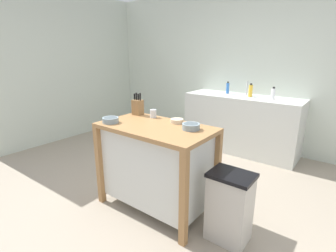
{
  "coord_description": "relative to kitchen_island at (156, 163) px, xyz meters",
  "views": [
    {
      "loc": [
        1.52,
        -1.84,
        1.59
      ],
      "look_at": [
        -0.01,
        0.16,
        0.85
      ],
      "focal_mm": 27.05,
      "sensor_mm": 36.0,
      "label": 1
    }
  ],
  "objects": [
    {
      "name": "bowl_ceramic_small",
      "position": [
        0.11,
        0.21,
        0.42
      ],
      "size": [
        0.13,
        0.13,
        0.04
      ],
      "color": "beige",
      "rests_on": "kitchen_island"
    },
    {
      "name": "bottle_hand_soap",
      "position": [
        -0.25,
        2.15,
        0.5
      ],
      "size": [
        0.05,
        0.05,
        0.2
      ],
      "color": "blue",
      "rests_on": "sink_counter"
    },
    {
      "name": "bottle_spray_cleaner",
      "position": [
        0.17,
        2.08,
        0.5
      ],
      "size": [
        0.06,
        0.06,
        0.2
      ],
      "color": "yellow",
      "rests_on": "sink_counter"
    },
    {
      "name": "sink_faucet",
      "position": [
        0.06,
        2.21,
        0.52
      ],
      "size": [
        0.02,
        0.02,
        0.22
      ],
      "color": "#B7BCC1",
      "rests_on": "sink_counter"
    },
    {
      "name": "knife_block",
      "position": [
        -0.45,
        0.22,
        0.49
      ],
      "size": [
        0.11,
        0.09,
        0.25
      ],
      "color": "olive",
      "rests_on": "kitchen_island"
    },
    {
      "name": "trash_bin",
      "position": [
        0.81,
        0.01,
        -0.18
      ],
      "size": [
        0.36,
        0.28,
        0.63
      ],
      "color": "#B7B2A8",
      "rests_on": "ground"
    },
    {
      "name": "sink_counter",
      "position": [
        0.06,
        2.07,
        -0.04
      ],
      "size": [
        1.8,
        0.6,
        0.91
      ],
      "color": "silver",
      "rests_on": "ground"
    },
    {
      "name": "bottle_dish_soap",
      "position": [
        0.51,
        2.05,
        0.5
      ],
      "size": [
        0.05,
        0.05,
        0.19
      ],
      "color": "white",
      "rests_on": "sink_counter"
    },
    {
      "name": "wall_back",
      "position": [
        0.01,
        2.42,
        0.8
      ],
      "size": [
        5.69,
        0.1,
        2.6
      ],
      "primitive_type": "cube",
      "color": "silver",
      "rests_on": "ground"
    },
    {
      "name": "bowl_ceramic_wide",
      "position": [
        0.34,
        0.1,
        0.42
      ],
      "size": [
        0.16,
        0.16,
        0.06
      ],
      "color": "gray",
      "rests_on": "kitchen_island"
    },
    {
      "name": "wall_left",
      "position": [
        -2.84,
        0.93,
        0.8
      ],
      "size": [
        0.1,
        2.98,
        2.6
      ],
      "primitive_type": "cube",
      "color": "beige",
      "rests_on": "ground"
    },
    {
      "name": "ground_plane",
      "position": [
        0.01,
        0.04,
        -0.5
      ],
      "size": [
        6.69,
        6.69,
        0.0
      ],
      "primitive_type": "plane",
      "color": "gray",
      "rests_on": "ground"
    },
    {
      "name": "drinking_cup",
      "position": [
        -0.22,
        0.23,
        0.44
      ],
      "size": [
        0.07,
        0.07,
        0.09
      ],
      "color": "silver",
      "rests_on": "kitchen_island"
    },
    {
      "name": "kitchen_island",
      "position": [
        0.0,
        0.0,
        0.0
      ],
      "size": [
        1.13,
        0.64,
        0.9
      ],
      "color": "#9E7042",
      "rests_on": "ground"
    },
    {
      "name": "bowl_stoneware_deep",
      "position": [
        -0.43,
        -0.19,
        0.42
      ],
      "size": [
        0.16,
        0.16,
        0.05
      ],
      "color": "gray",
      "rests_on": "kitchen_island"
    }
  ]
}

